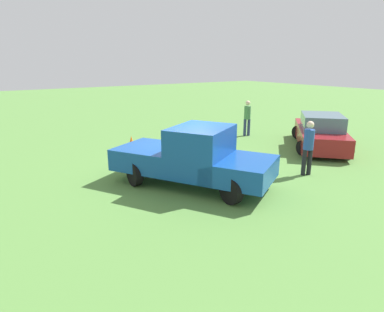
{
  "coord_description": "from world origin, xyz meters",
  "views": [
    {
      "loc": [
        8.41,
        -5.79,
        3.57
      ],
      "look_at": [
        0.66,
        -0.48,
        0.9
      ],
      "focal_mm": 31.19,
      "sensor_mm": 36.0,
      "label": 1
    }
  ],
  "objects": [
    {
      "name": "person_visitor",
      "position": [
        1.99,
        3.11,
        1.01
      ],
      "size": [
        0.42,
        0.42,
        1.77
      ],
      "rotation": [
        0.0,
        0.0,
        5.91
      ],
      "color": "black",
      "rests_on": "ground_plane"
    },
    {
      "name": "ground_plane",
      "position": [
        0.0,
        0.0,
        0.0
      ],
      "size": [
        80.0,
        80.0,
        0.0
      ],
      "primitive_type": "plane",
      "color": "#54843D"
    },
    {
      "name": "person_bystander",
      "position": [
        -3.5,
        5.65,
        0.99
      ],
      "size": [
        0.43,
        0.43,
        1.74
      ],
      "rotation": [
        0.0,
        0.0,
        5.83
      ],
      "color": "navy",
      "rests_on": "ground_plane"
    },
    {
      "name": "sedan_near",
      "position": [
        0.02,
        6.57,
        0.67
      ],
      "size": [
        4.48,
        4.66,
        1.46
      ],
      "rotation": [
        0.0,
        0.0,
        2.31
      ],
      "color": "black",
      "rests_on": "ground_plane"
    },
    {
      "name": "pickup_truck",
      "position": [
        0.76,
        -0.42,
        0.92
      ],
      "size": [
        5.03,
        3.95,
        1.79
      ],
      "rotation": [
        0.0,
        0.0,
        3.66
      ],
      "color": "black",
      "rests_on": "ground_plane"
    },
    {
      "name": "traffic_cone",
      "position": [
        -4.36,
        -0.16,
        0.28
      ],
      "size": [
        0.32,
        0.32,
        0.55
      ],
      "primitive_type": "cone",
      "color": "orange",
      "rests_on": "ground_plane"
    }
  ]
}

